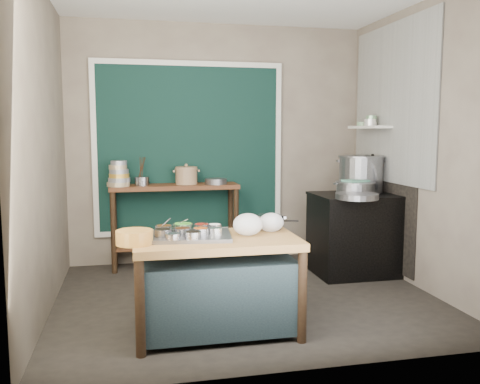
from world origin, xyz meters
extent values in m
cube|color=black|center=(0.00, 0.00, -0.01)|extent=(3.50, 3.00, 0.02)
cube|color=#796E5D|center=(0.00, 1.51, 1.40)|extent=(3.50, 0.02, 2.80)
cube|color=#796E5D|center=(-1.76, 0.00, 1.40)|extent=(0.02, 3.00, 2.80)
cube|color=#796E5D|center=(1.76, 0.00, 1.40)|extent=(0.02, 3.00, 2.80)
cube|color=black|center=(-0.35, 1.47, 1.35)|extent=(2.10, 0.02, 1.90)
cube|color=#B2B2AA|center=(1.74, 0.55, 1.85)|extent=(0.02, 1.70, 1.70)
cube|color=black|center=(1.74, 0.65, 0.70)|extent=(0.01, 1.30, 1.30)
cube|color=beige|center=(1.63, 0.85, 1.60)|extent=(0.22, 0.70, 0.03)
cube|color=brown|center=(-0.41, -0.75, 0.38)|extent=(1.25, 0.73, 0.75)
cube|color=#4E2A16|center=(-0.55, 1.28, 0.47)|extent=(1.45, 0.40, 0.95)
cube|color=black|center=(1.35, 0.55, 0.42)|extent=(0.90, 0.68, 0.85)
cube|color=black|center=(1.35, 0.55, 0.86)|extent=(0.92, 0.69, 0.03)
cube|color=gray|center=(-0.61, -0.71, 0.76)|extent=(0.67, 0.52, 0.03)
cylinder|color=gray|center=(-0.75, -0.88, 0.80)|extent=(0.11, 0.11, 0.05)
cylinder|color=gray|center=(-0.53, -0.75, 0.80)|extent=(0.12, 0.12, 0.05)
cylinder|color=gray|center=(-0.61, -0.87, 0.80)|extent=(0.12, 0.12, 0.05)
cylinder|color=gray|center=(-0.80, -0.60, 0.80)|extent=(0.13, 0.13, 0.05)
cylinder|color=gray|center=(-0.50, -0.58, 0.80)|extent=(0.12, 0.12, 0.05)
cylinder|color=silver|center=(-0.42, -0.74, 0.80)|extent=(0.10, 0.10, 0.05)
cylinder|color=gray|center=(-0.65, -0.59, 0.81)|extent=(0.15, 0.15, 0.06)
cylinder|color=gray|center=(-0.40, -0.60, 0.80)|extent=(0.11, 0.11, 0.05)
cylinder|color=gray|center=(-0.81, -0.74, 0.80)|extent=(0.14, 0.14, 0.05)
cylinder|color=gray|center=(-0.67, -0.73, 0.80)|extent=(0.13, 0.13, 0.05)
cylinder|color=#B6782E|center=(-1.03, -0.85, 0.80)|extent=(0.32, 0.32, 0.10)
ellipsoid|color=white|center=(-0.16, -0.73, 0.84)|extent=(0.29, 0.28, 0.17)
ellipsoid|color=white|center=(0.06, -0.62, 0.83)|extent=(0.21, 0.18, 0.15)
cylinder|color=tan|center=(-1.17, 1.24, 0.97)|extent=(0.25, 0.25, 0.05)
cylinder|color=gray|center=(-1.17, 1.24, 1.02)|extent=(0.24, 0.24, 0.05)
cylinder|color=gold|center=(-1.17, 1.24, 1.07)|extent=(0.22, 0.22, 0.05)
cylinder|color=gray|center=(-1.17, 1.24, 1.11)|extent=(0.21, 0.21, 0.05)
cylinder|color=tan|center=(-1.17, 1.24, 1.16)|extent=(0.20, 0.20, 0.05)
cylinder|color=gray|center=(-1.17, 1.24, 1.21)|extent=(0.18, 0.18, 0.05)
cylinder|color=gray|center=(-0.91, 1.26, 1.00)|extent=(0.18, 0.18, 0.10)
cylinder|color=gray|center=(-0.08, 1.23, 0.98)|extent=(0.29, 0.29, 0.06)
cylinder|color=gray|center=(1.55, 0.63, 1.09)|extent=(0.18, 0.44, 0.42)
cube|color=#4F8D6D|center=(1.31, 0.50, 1.03)|extent=(0.29, 0.25, 0.02)
cylinder|color=gray|center=(1.18, 0.18, 0.91)|extent=(0.54, 0.54, 0.06)
cylinder|color=silver|center=(1.63, 0.84, 1.63)|extent=(0.14, 0.14, 0.04)
cylinder|color=silver|center=(1.63, 0.84, 1.67)|extent=(0.13, 0.13, 0.04)
cylinder|color=gray|center=(1.63, 0.84, 1.71)|extent=(0.12, 0.12, 0.04)
cylinder|color=gray|center=(1.63, 1.04, 1.64)|extent=(0.17, 0.17, 0.05)
camera|label=1|loc=(-1.05, -4.50, 1.56)|focal=38.00mm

